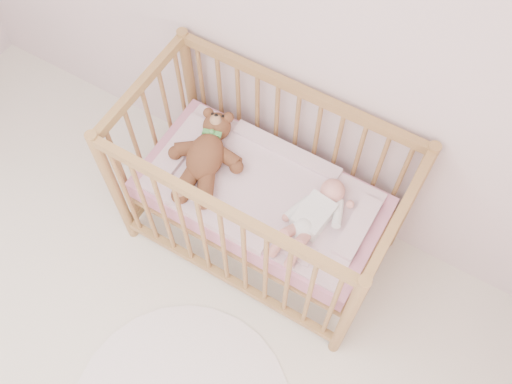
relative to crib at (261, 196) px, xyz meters
The scene contains 5 objects.
crib is the anchor object (origin of this frame).
mattress 0.01m from the crib, ahead, with size 1.22×0.62×0.13m, color pink.
blanket 0.06m from the crib, ahead, with size 1.10×0.58×0.06m, color #EEA4BA, non-canonical shape.
baby 0.33m from the crib, ahead, with size 0.26×0.54×0.13m, color white, non-canonical shape.
teddy_bear 0.34m from the crib, behind, with size 0.40×0.57×0.16m, color brown, non-canonical shape.
Camera 1 is at (0.95, 0.41, 3.02)m, focal length 40.00 mm.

